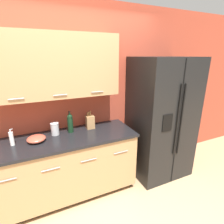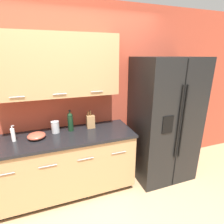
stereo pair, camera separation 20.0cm
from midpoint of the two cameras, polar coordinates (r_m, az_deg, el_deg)
wall_back at (r=2.52m, az=-10.88°, el=6.46°), size 10.00×0.39×2.60m
counter_unit at (r=2.60m, az=-12.50°, el=-16.27°), size 1.86×0.64×0.90m
refrigerator at (r=2.85m, az=18.38°, el=-2.56°), size 0.90×0.76×1.88m
knife_block at (r=2.52m, az=-4.83°, el=-3.00°), size 0.11×0.10×0.27m
wine_bottle at (r=2.45m, az=-11.19°, el=-3.06°), size 0.08×0.08×0.30m
soap_dispenser at (r=2.40m, az=-27.54°, el=-6.62°), size 0.05×0.05×0.20m
steel_canister at (r=2.46m, az=-15.83°, el=-4.74°), size 0.11×0.11×0.18m
mixing_bowl at (r=2.37m, az=-21.24°, el=-7.30°), size 0.22×0.22×0.08m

